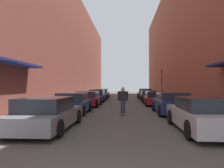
{
  "coord_description": "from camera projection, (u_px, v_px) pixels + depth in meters",
  "views": [
    {
      "loc": [
        0.21,
        -1.78,
        1.73
      ],
      "look_at": [
        -0.67,
        12.2,
        1.87
      ],
      "focal_mm": 35.0,
      "sensor_mm": 36.0,
      "label": 1
    }
  ],
  "objects": [
    {
      "name": "parked_car_left_0",
      "position": [
        47.0,
        114.0,
        8.75
      ],
      "size": [
        2.04,
        4.71,
        1.28
      ],
      "color": "gray",
      "rests_on": "ground"
    },
    {
      "name": "skateboarder",
      "position": [
        123.0,
        98.0,
        13.24
      ],
      "size": [
        0.64,
        0.78,
        1.67
      ],
      "color": "brown",
      "rests_on": "ground"
    },
    {
      "name": "curb_strip_left",
      "position": [
        85.0,
        99.0,
        27.91
      ],
      "size": [
        1.8,
        51.77,
        0.12
      ],
      "color": "gray",
      "rests_on": "ground"
    },
    {
      "name": "parked_car_right_3",
      "position": [
        149.0,
        96.0,
        25.38
      ],
      "size": [
        2.06,
        4.27,
        1.27
      ],
      "color": "#232326",
      "rests_on": "ground"
    },
    {
      "name": "parked_car_right_1",
      "position": [
        171.0,
        103.0,
        13.79
      ],
      "size": [
        2.03,
        4.63,
        1.34
      ],
      "color": "navy",
      "rests_on": "ground"
    },
    {
      "name": "building_row_left",
      "position": [
        63.0,
        47.0,
        28.16
      ],
      "size": [
        4.9,
        51.77,
        13.51
      ],
      "color": "brown",
      "rests_on": "ground"
    },
    {
      "name": "parked_car_right_4",
      "position": [
        145.0,
        94.0,
        30.8
      ],
      "size": [
        2.04,
        4.48,
        1.39
      ],
      "color": "maroon",
      "rests_on": "ground"
    },
    {
      "name": "building_row_right",
      "position": [
        187.0,
        37.0,
        27.18
      ],
      "size": [
        4.9,
        51.77,
        15.66
      ],
      "color": "brown",
      "rests_on": "ground"
    },
    {
      "name": "traffic_light",
      "position": [
        162.0,
        81.0,
        28.66
      ],
      "size": [
        0.16,
        0.22,
        3.8
      ],
      "color": "#2D2D2D",
      "rests_on": "curb_strip_right"
    },
    {
      "name": "ground",
      "position": [
        124.0,
        103.0,
        22.43
      ],
      "size": [
        113.88,
        113.88,
        0.0
      ],
      "primitive_type": "plane",
      "color": "#4C4947"
    },
    {
      "name": "parked_car_left_4",
      "position": [
        102.0,
        94.0,
        30.35
      ],
      "size": [
        1.91,
        4.71,
        1.37
      ],
      "color": "#232326",
      "rests_on": "ground"
    },
    {
      "name": "parked_car_left_1",
      "position": [
        73.0,
        104.0,
        13.73
      ],
      "size": [
        1.95,
        3.98,
        1.32
      ],
      "color": "navy",
      "rests_on": "ground"
    },
    {
      "name": "parked_car_left_3",
      "position": [
        97.0,
        96.0,
        24.36
      ],
      "size": [
        1.85,
        4.74,
        1.37
      ],
      "color": "navy",
      "rests_on": "ground"
    },
    {
      "name": "parked_car_right_2",
      "position": [
        155.0,
        98.0,
        19.8
      ],
      "size": [
        2.04,
        4.45,
        1.25
      ],
      "color": "maroon",
      "rests_on": "ground"
    },
    {
      "name": "curb_strip_right",
      "position": [
        164.0,
        100.0,
        27.29
      ],
      "size": [
        1.8,
        51.77,
        0.12
      ],
      "color": "gray",
      "rests_on": "ground"
    },
    {
      "name": "parked_car_right_0",
      "position": [
        201.0,
        115.0,
        8.35
      ],
      "size": [
        1.9,
        4.78,
        1.3
      ],
      "color": "#B7B7BC",
      "rests_on": "ground"
    },
    {
      "name": "parked_car_left_2",
      "position": [
        88.0,
        99.0,
        18.83
      ],
      "size": [
        2.03,
        4.37,
        1.3
      ],
      "color": "maroon",
      "rests_on": "ground"
    }
  ]
}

